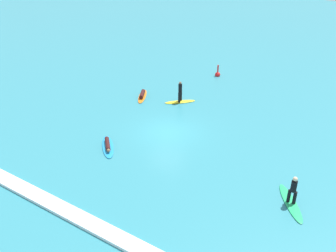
{
  "coord_description": "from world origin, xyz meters",
  "views": [
    {
      "loc": [
        13.02,
        -20.03,
        13.56
      ],
      "look_at": [
        0.0,
        0.0,
        0.5
      ],
      "focal_mm": 40.31,
      "sensor_mm": 36.0,
      "label": 1
    }
  ],
  "objects_px": {
    "surfer_on_yellow_board": "(180,97)",
    "surfer_on_blue_board": "(108,146)",
    "surfer_on_orange_board": "(142,95)",
    "marker_buoy": "(218,74)",
    "surfer_on_green_board": "(292,197)"
  },
  "relations": [
    {
      "from": "surfer_on_yellow_board",
      "to": "marker_buoy",
      "type": "xyz_separation_m",
      "value": [
        -0.09,
        7.3,
        -0.33
      ]
    },
    {
      "from": "surfer_on_yellow_board",
      "to": "surfer_on_blue_board",
      "type": "bearing_deg",
      "value": 43.41
    },
    {
      "from": "surfer_on_green_board",
      "to": "surfer_on_blue_board",
      "type": "xyz_separation_m",
      "value": [
        -12.18,
        -1.03,
        -0.32
      ]
    },
    {
      "from": "surfer_on_blue_board",
      "to": "marker_buoy",
      "type": "relative_size",
      "value": 2.1
    },
    {
      "from": "marker_buoy",
      "to": "surfer_on_green_board",
      "type": "bearing_deg",
      "value": -51.72
    },
    {
      "from": "surfer_on_orange_board",
      "to": "surfer_on_blue_board",
      "type": "xyz_separation_m",
      "value": [
        3.03,
        -8.05,
        -0.03
      ]
    },
    {
      "from": "surfer_on_green_board",
      "to": "surfer_on_yellow_board",
      "type": "distance_m",
      "value": 14.21
    },
    {
      "from": "surfer_on_orange_board",
      "to": "surfer_on_blue_board",
      "type": "height_order",
      "value": "surfer_on_orange_board"
    },
    {
      "from": "surfer_on_yellow_board",
      "to": "surfer_on_blue_board",
      "type": "relative_size",
      "value": 0.88
    },
    {
      "from": "surfer_on_orange_board",
      "to": "marker_buoy",
      "type": "distance_m",
      "value": 8.75
    },
    {
      "from": "surfer_on_yellow_board",
      "to": "marker_buoy",
      "type": "relative_size",
      "value": 1.84
    },
    {
      "from": "surfer_on_green_board",
      "to": "marker_buoy",
      "type": "xyz_separation_m",
      "value": [
        -11.95,
        15.14,
        -0.26
      ]
    },
    {
      "from": "surfer_on_orange_board",
      "to": "marker_buoy",
      "type": "bearing_deg",
      "value": -50.1
    },
    {
      "from": "surfer_on_yellow_board",
      "to": "surfer_on_blue_board",
      "type": "distance_m",
      "value": 8.88
    },
    {
      "from": "surfer_on_yellow_board",
      "to": "surfer_on_orange_board",
      "type": "distance_m",
      "value": 3.48
    }
  ]
}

